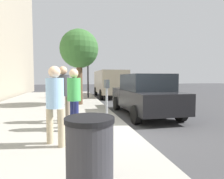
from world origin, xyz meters
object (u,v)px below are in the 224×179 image
object	(u,v)px
parking_meter	(107,92)
street_tree	(79,50)
trash_bin	(90,159)
parked_van_far	(109,82)
pedestrian_at_meter	(74,94)
traffic_signal	(89,65)
pedestrian_bystander	(55,99)
parking_officer	(63,89)
parked_sedan_near	(144,95)

from	to	relation	value
parking_meter	street_tree	xyz separation A→B (m)	(4.65, 0.65, 1.98)
street_tree	trash_bin	xyz separation A→B (m)	(-8.11, 0.19, -2.48)
parked_van_far	trash_bin	world-z (taller)	parked_van_far
trash_bin	pedestrian_at_meter	bearing A→B (deg)	2.78
parking_meter	pedestrian_at_meter	world-z (taller)	pedestrian_at_meter
pedestrian_at_meter	parking_meter	bearing A→B (deg)	3.03
traffic_signal	parking_meter	bearing A→B (deg)	178.65
parking_meter	pedestrian_at_meter	bearing A→B (deg)	107.00
street_tree	traffic_signal	distance (m)	3.57
pedestrian_at_meter	parked_van_far	world-z (taller)	parked_van_far
street_tree	pedestrian_at_meter	bearing A→B (deg)	176.05
pedestrian_bystander	trash_bin	size ratio (longest dim) A/B	1.70
parking_officer	parking_meter	bearing A→B (deg)	11.55
parked_van_far	traffic_signal	world-z (taller)	traffic_signal
parking_officer	street_tree	bearing A→B (deg)	118.11
pedestrian_bystander	trash_bin	distance (m)	2.12
parked_sedan_near	traffic_signal	size ratio (longest dim) A/B	1.22
traffic_signal	parked_van_far	bearing A→B (deg)	-51.34
parking_meter	pedestrian_bystander	distance (m)	2.04
pedestrian_bystander	street_tree	size ratio (longest dim) A/B	0.42
trash_bin	parking_meter	bearing A→B (deg)	-13.69
street_tree	trash_bin	distance (m)	8.48
parking_officer	parked_sedan_near	xyz separation A→B (m)	(1.17, -3.33, -0.36)
street_tree	traffic_signal	xyz separation A→B (m)	(3.42, -0.84, -0.57)
parking_meter	trash_bin	xyz separation A→B (m)	(-3.46, 0.84, -0.51)
pedestrian_bystander	street_tree	bearing A→B (deg)	38.09
parking_officer	trash_bin	distance (m)	4.19
trash_bin	parking_officer	bearing A→B (deg)	6.80
trash_bin	traffic_signal	bearing A→B (deg)	-5.12
parking_meter	street_tree	world-z (taller)	street_tree
parking_meter	pedestrian_at_meter	size ratio (longest dim) A/B	0.82
parking_officer	pedestrian_at_meter	bearing A→B (deg)	-32.87
traffic_signal	trash_bin	distance (m)	11.73
parking_officer	street_tree	distance (m)	4.47
pedestrian_bystander	parking_officer	world-z (taller)	parking_officer
pedestrian_at_meter	parked_van_far	distance (m)	10.25
parked_van_far	traffic_signal	distance (m)	2.66
pedestrian_bystander	parking_officer	distance (m)	2.14
parking_officer	parked_sedan_near	world-z (taller)	parking_officer
parking_officer	trash_bin	bearing A→B (deg)	-45.42
pedestrian_bystander	street_tree	distance (m)	6.49
street_tree	parking_officer	bearing A→B (deg)	170.33
traffic_signal	parked_sedan_near	bearing A→B (deg)	-163.87
parking_meter	traffic_signal	bearing A→B (deg)	-1.35
parking_officer	street_tree	world-z (taller)	street_tree
parking_meter	parking_officer	world-z (taller)	parking_officer
pedestrian_bystander	parked_sedan_near	size ratio (longest dim) A/B	0.39
pedestrian_bystander	parking_meter	bearing A→B (deg)	1.59
parked_van_far	trash_bin	xyz separation A→B (m)	(-12.97, 2.83, -0.60)
parking_meter	pedestrian_bystander	world-z (taller)	pedestrian_bystander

